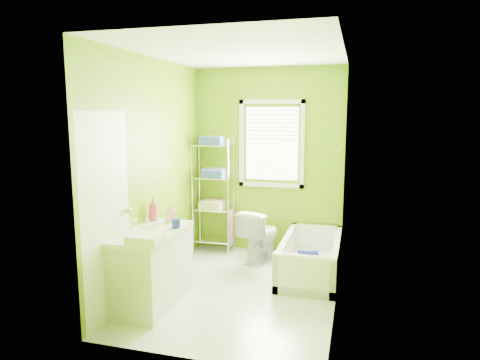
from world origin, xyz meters
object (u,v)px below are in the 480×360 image
(bathtub, at_px, (310,263))
(wire_shelf_unit, at_px, (214,181))
(toilet, at_px, (260,235))
(vanity, at_px, (152,265))

(bathtub, relative_size, wire_shelf_unit, 0.89)
(bathtub, bearing_deg, toilet, 154.09)
(toilet, xyz_separation_m, wire_shelf_unit, (-0.73, 0.26, 0.65))
(vanity, relative_size, wire_shelf_unit, 0.63)
(bathtub, distance_m, toilet, 0.82)
(bathtub, distance_m, vanity, 1.98)
(toilet, xyz_separation_m, vanity, (-0.79, -1.60, 0.07))
(vanity, bearing_deg, toilet, 63.89)
(wire_shelf_unit, bearing_deg, vanity, -91.56)
(toilet, bearing_deg, wire_shelf_unit, -4.64)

